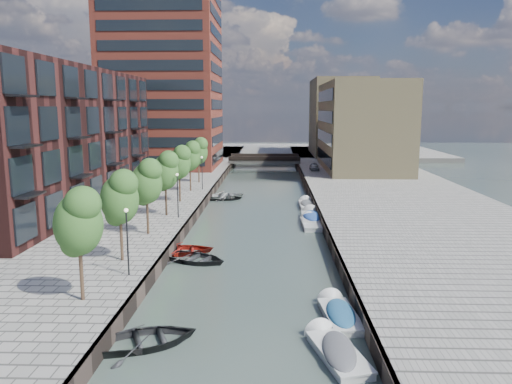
{
  "coord_description": "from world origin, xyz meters",
  "views": [
    {
      "loc": [
        1.47,
        -20.68,
        11.01
      ],
      "look_at": [
        0.0,
        23.59,
        3.5
      ],
      "focal_mm": 35.0,
      "sensor_mm": 36.0,
      "label": 1
    }
  ],
  "objects_px": {
    "tree_5": "(190,156)",
    "sloop_3": "(225,198)",
    "sloop_1": "(145,345)",
    "motorboat_4": "(307,205)",
    "bridge": "(265,160)",
    "sloop_4": "(225,200)",
    "car": "(314,167)",
    "tree_6": "(198,151)",
    "sloop_0": "(195,262)",
    "motorboat_1": "(335,350)",
    "tree_2": "(146,181)",
    "motorboat_2": "(311,224)",
    "tree_4": "(179,162)",
    "motorboat_3": "(312,217)",
    "tree_0": "(78,220)",
    "motorboat_0": "(339,313)",
    "sloop_2": "(182,253)",
    "tree_1": "(119,196)",
    "tree_3": "(165,170)"
  },
  "relations": [
    {
      "from": "sloop_4",
      "to": "motorboat_4",
      "type": "bearing_deg",
      "value": -123.46
    },
    {
      "from": "sloop_1",
      "to": "motorboat_4",
      "type": "distance_m",
      "value": 35.04
    },
    {
      "from": "tree_1",
      "to": "sloop_2",
      "type": "relative_size",
      "value": 1.23
    },
    {
      "from": "sloop_0",
      "to": "motorboat_2",
      "type": "distance_m",
      "value": 14.98
    },
    {
      "from": "tree_0",
      "to": "tree_3",
      "type": "distance_m",
      "value": 21.0
    },
    {
      "from": "tree_5",
      "to": "sloop_2",
      "type": "relative_size",
      "value": 1.23
    },
    {
      "from": "bridge",
      "to": "motorboat_2",
      "type": "height_order",
      "value": "bridge"
    },
    {
      "from": "tree_5",
      "to": "motorboat_1",
      "type": "height_order",
      "value": "tree_5"
    },
    {
      "from": "tree_5",
      "to": "sloop_0",
      "type": "bearing_deg",
      "value": -80.1
    },
    {
      "from": "bridge",
      "to": "sloop_4",
      "type": "xyz_separation_m",
      "value": [
        -4.21,
        -33.56,
        -1.39
      ]
    },
    {
      "from": "sloop_2",
      "to": "sloop_3",
      "type": "relative_size",
      "value": 0.96
    },
    {
      "from": "motorboat_3",
      "to": "tree_6",
      "type": "bearing_deg",
      "value": 127.56
    },
    {
      "from": "tree_5",
      "to": "motorboat_0",
      "type": "distance_m",
      "value": 37.38
    },
    {
      "from": "motorboat_3",
      "to": "motorboat_2",
      "type": "bearing_deg",
      "value": -96.8
    },
    {
      "from": "bridge",
      "to": "tree_6",
      "type": "height_order",
      "value": "tree_6"
    },
    {
      "from": "sloop_0",
      "to": "sloop_3",
      "type": "height_order",
      "value": "sloop_3"
    },
    {
      "from": "tree_2",
      "to": "tree_5",
      "type": "xyz_separation_m",
      "value": [
        0.0,
        21.0,
        0.0
      ]
    },
    {
      "from": "motorboat_0",
      "to": "motorboat_3",
      "type": "distance_m",
      "value": 23.37
    },
    {
      "from": "car",
      "to": "bridge",
      "type": "bearing_deg",
      "value": 121.97
    },
    {
      "from": "tree_6",
      "to": "motorboat_4",
      "type": "relative_size",
      "value": 1.21
    },
    {
      "from": "tree_5",
      "to": "sloop_3",
      "type": "bearing_deg",
      "value": 9.26
    },
    {
      "from": "tree_0",
      "to": "motorboat_2",
      "type": "relative_size",
      "value": 1.19
    },
    {
      "from": "tree_4",
      "to": "motorboat_2",
      "type": "distance_m",
      "value": 15.92
    },
    {
      "from": "bridge",
      "to": "motorboat_2",
      "type": "relative_size",
      "value": 2.59
    },
    {
      "from": "tree_0",
      "to": "bridge",
      "type": "bearing_deg",
      "value": 82.87
    },
    {
      "from": "sloop_2",
      "to": "motorboat_1",
      "type": "bearing_deg",
      "value": -158.04
    },
    {
      "from": "tree_0",
      "to": "sloop_3",
      "type": "relative_size",
      "value": 1.18
    },
    {
      "from": "motorboat_0",
      "to": "tree_0",
      "type": "bearing_deg",
      "value": -177.72
    },
    {
      "from": "sloop_1",
      "to": "sloop_2",
      "type": "relative_size",
      "value": 1.03
    },
    {
      "from": "tree_0",
      "to": "car",
      "type": "xyz_separation_m",
      "value": [
        16.72,
        55.6,
        -3.73
      ]
    },
    {
      "from": "tree_1",
      "to": "sloop_1",
      "type": "distance_m",
      "value": 12.02
    },
    {
      "from": "sloop_0",
      "to": "motorboat_4",
      "type": "xyz_separation_m",
      "value": [
        9.51,
        20.73,
        0.2
      ]
    },
    {
      "from": "sloop_0",
      "to": "tree_1",
      "type": "bearing_deg",
      "value": 148.43
    },
    {
      "from": "motorboat_2",
      "to": "tree_0",
      "type": "bearing_deg",
      "value": -122.21
    },
    {
      "from": "sloop_3",
      "to": "tree_4",
      "type": "bearing_deg",
      "value": 127.64
    },
    {
      "from": "tree_5",
      "to": "sloop_1",
      "type": "xyz_separation_m",
      "value": [
        4.05,
        -38.0,
        -5.31
      ]
    },
    {
      "from": "tree_6",
      "to": "motorboat_3",
      "type": "xyz_separation_m",
      "value": [
        13.91,
        -18.09,
        -5.08
      ]
    },
    {
      "from": "tree_0",
      "to": "tree_2",
      "type": "height_order",
      "value": "same"
    },
    {
      "from": "tree_1",
      "to": "tree_2",
      "type": "distance_m",
      "value": 7.0
    },
    {
      "from": "sloop_0",
      "to": "motorboat_1",
      "type": "distance_m",
      "value": 15.91
    },
    {
      "from": "motorboat_2",
      "to": "car",
      "type": "height_order",
      "value": "car"
    },
    {
      "from": "tree_4",
      "to": "car",
      "type": "relative_size",
      "value": 1.75
    },
    {
      "from": "tree_2",
      "to": "motorboat_2",
      "type": "bearing_deg",
      "value": 29.31
    },
    {
      "from": "tree_4",
      "to": "motorboat_3",
      "type": "relative_size",
      "value": 1.04
    },
    {
      "from": "tree_6",
      "to": "car",
      "type": "bearing_deg",
      "value": 39.12
    },
    {
      "from": "tree_2",
      "to": "sloop_2",
      "type": "distance_m",
      "value": 6.5
    },
    {
      "from": "motorboat_0",
      "to": "car",
      "type": "relative_size",
      "value": 1.41
    },
    {
      "from": "tree_1",
      "to": "tree_6",
      "type": "xyz_separation_m",
      "value": [
        0.0,
        35.0,
        0.0
      ]
    },
    {
      "from": "tree_0",
      "to": "sloop_0",
      "type": "bearing_deg",
      "value": 66.11
    },
    {
      "from": "tree_4",
      "to": "motorboat_4",
      "type": "relative_size",
      "value": 1.21
    }
  ]
}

